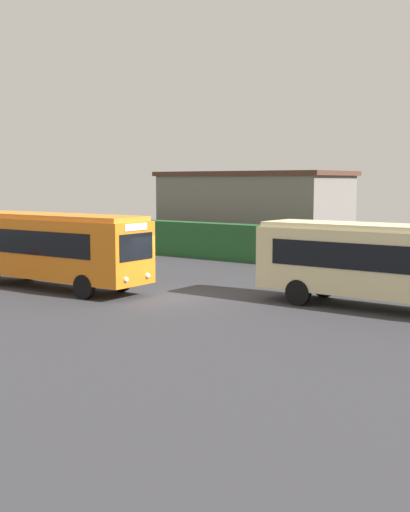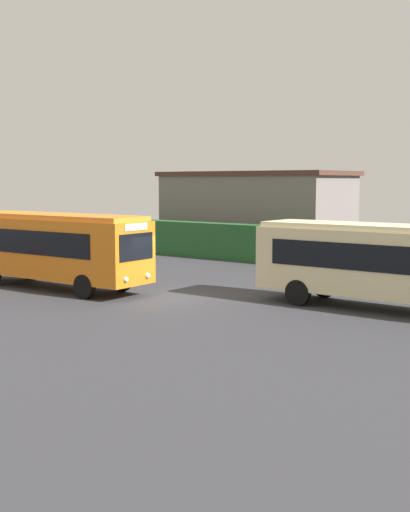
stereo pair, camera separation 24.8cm
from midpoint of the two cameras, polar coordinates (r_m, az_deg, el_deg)
name	(u,v)px [view 1 (the left image)]	position (r m, az deg, el deg)	size (l,w,h in m)	color
ground_plane	(157,297)	(27.05, -4.44, -3.58)	(64.00, 64.00, 0.00)	#38383D
bus_orange	(53,246)	(29.60, -13.29, 0.85)	(9.79, 2.72, 3.31)	orange
bus_cream	(387,261)	(24.85, 15.32, -0.43)	(9.97, 2.52, 3.16)	beige
person_center	(127,261)	(31.75, -7.05, -0.48)	(0.44, 0.51, 1.70)	black
hedge_row	(302,247)	(37.00, 8.22, 0.81)	(44.00, 1.15, 2.19)	#255B2B
depot_building	(253,211)	(44.66, 4.08, 3.90)	(12.69, 6.31, 5.40)	slate
traffic_cone	(50,262)	(37.12, -13.50, -0.52)	(0.36, 0.36, 0.60)	orange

